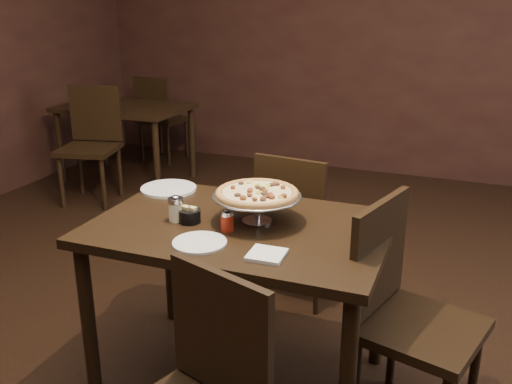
% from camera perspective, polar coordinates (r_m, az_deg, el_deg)
% --- Properties ---
extents(room, '(6.04, 7.04, 2.84)m').
position_cam_1_polar(room, '(2.16, 0.74, 12.19)').
color(room, black).
rests_on(room, ground).
extents(dining_table, '(1.23, 0.83, 0.76)m').
position_cam_1_polar(dining_table, '(2.41, -1.55, -5.42)').
color(dining_table, black).
rests_on(dining_table, ground).
extents(background_table, '(1.13, 0.75, 0.71)m').
position_cam_1_polar(background_table, '(5.40, -12.95, 7.45)').
color(background_table, black).
rests_on(background_table, ground).
extents(pizza_stand, '(0.37, 0.37, 0.15)m').
position_cam_1_polar(pizza_stand, '(2.35, 0.10, -0.16)').
color(pizza_stand, '#B6B7BD').
rests_on(pizza_stand, dining_table).
extents(parmesan_shaker, '(0.07, 0.07, 0.11)m').
position_cam_1_polar(parmesan_shaker, '(2.41, -8.02, -1.66)').
color(parmesan_shaker, '#EEECB9').
rests_on(parmesan_shaker, dining_table).
extents(pepper_flake_shaker, '(0.05, 0.05, 0.10)m').
position_cam_1_polar(pepper_flake_shaker, '(2.29, -2.92, -2.86)').
color(pepper_flake_shaker, maroon).
rests_on(pepper_flake_shaker, dining_table).
extents(packet_caddy, '(0.09, 0.09, 0.07)m').
position_cam_1_polar(packet_caddy, '(2.40, -6.63, -2.35)').
color(packet_caddy, black).
rests_on(packet_caddy, dining_table).
extents(napkin_stack, '(0.14, 0.14, 0.01)m').
position_cam_1_polar(napkin_stack, '(2.08, 1.08, -6.29)').
color(napkin_stack, white).
rests_on(napkin_stack, dining_table).
extents(plate_left, '(0.27, 0.27, 0.01)m').
position_cam_1_polar(plate_left, '(2.81, -8.74, 0.34)').
color(plate_left, white).
rests_on(plate_left, dining_table).
extents(plate_near, '(0.21, 0.21, 0.01)m').
position_cam_1_polar(plate_near, '(2.20, -5.66, -5.07)').
color(plate_near, white).
rests_on(plate_near, dining_table).
extents(serving_spatula, '(0.15, 0.15, 0.02)m').
position_cam_1_polar(serving_spatula, '(2.32, -0.31, -0.50)').
color(serving_spatula, '#B6B7BD').
rests_on(serving_spatula, pizza_stand).
extents(chair_far, '(0.45, 0.45, 0.87)m').
position_cam_1_polar(chair_far, '(3.15, 4.19, -3.05)').
color(chair_far, black).
rests_on(chair_far, ground).
extents(chair_side, '(0.53, 0.53, 0.93)m').
position_cam_1_polar(chair_side, '(2.33, 14.59, -11.24)').
color(chair_side, black).
rests_on(chair_side, ground).
extents(bg_chair_far, '(0.45, 0.45, 0.89)m').
position_cam_1_polar(bg_chair_far, '(6.03, -9.67, 7.58)').
color(bg_chair_far, black).
rests_on(bg_chair_far, ground).
extents(bg_chair_near, '(0.54, 0.54, 0.95)m').
position_cam_1_polar(bg_chair_near, '(4.96, -16.11, 5.06)').
color(bg_chair_near, black).
rests_on(bg_chair_near, ground).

